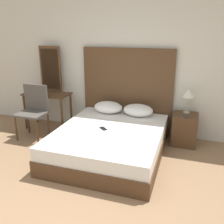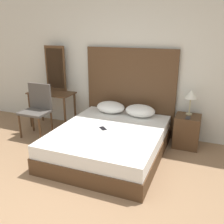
# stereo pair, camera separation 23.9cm
# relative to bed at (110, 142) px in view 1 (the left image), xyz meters

# --- Properties ---
(wall_back) EXTENTS (10.00, 0.06, 2.70)m
(wall_back) POSITION_rel_bed_xyz_m (-0.05, 1.08, 1.13)
(wall_back) COLOR silver
(wall_back) RESTS_ON ground_plane
(bed) EXTENTS (1.64, 1.97, 0.44)m
(bed) POSITION_rel_bed_xyz_m (0.00, 0.00, 0.00)
(bed) COLOR #4C331E
(bed) RESTS_ON ground_plane
(headboard) EXTENTS (1.72, 0.05, 1.62)m
(headboard) POSITION_rel_bed_xyz_m (0.00, 1.01, 0.59)
(headboard) COLOR #4C331E
(headboard) RESTS_ON ground_plane
(pillow_left) EXTENTS (0.53, 0.39, 0.21)m
(pillow_left) POSITION_rel_bed_xyz_m (-0.28, 0.74, 0.33)
(pillow_left) COLOR white
(pillow_left) RESTS_ON bed
(pillow_right) EXTENTS (0.53, 0.39, 0.21)m
(pillow_right) POSITION_rel_bed_xyz_m (0.28, 0.74, 0.33)
(pillow_right) COLOR white
(pillow_right) RESTS_ON bed
(phone_on_bed) EXTENTS (0.16, 0.15, 0.01)m
(phone_on_bed) POSITION_rel_bed_xyz_m (-0.10, -0.03, 0.23)
(phone_on_bed) COLOR black
(phone_on_bed) RESTS_ON bed
(nightstand) EXTENTS (0.41, 0.42, 0.55)m
(nightstand) POSITION_rel_bed_xyz_m (1.11, 0.77, 0.06)
(nightstand) COLOR #4C331E
(nightstand) RESTS_ON ground_plane
(table_lamp) EXTENTS (0.21, 0.21, 0.42)m
(table_lamp) POSITION_rel_bed_xyz_m (1.11, 0.85, 0.67)
(table_lamp) COLOR tan
(table_lamp) RESTS_ON nightstand
(phone_on_nightstand) EXTENTS (0.08, 0.15, 0.01)m
(phone_on_nightstand) POSITION_rel_bed_xyz_m (1.12, 0.67, 0.34)
(phone_on_nightstand) COLOR #232328
(phone_on_nightstand) RESTS_ON nightstand
(vanity_desk) EXTENTS (0.91, 0.46, 0.73)m
(vanity_desk) POSITION_rel_bed_xyz_m (-1.55, 0.70, 0.37)
(vanity_desk) COLOR #4C331E
(vanity_desk) RESTS_ON ground_plane
(vanity_mirror) EXTENTS (0.45, 0.03, 0.90)m
(vanity_mirror) POSITION_rel_bed_xyz_m (-1.55, 0.90, 0.96)
(vanity_mirror) COLOR #4C331E
(vanity_mirror) RESTS_ON vanity_desk
(chair) EXTENTS (0.51, 0.42, 0.98)m
(chair) POSITION_rel_bed_xyz_m (-1.56, 0.24, 0.35)
(chair) COLOR #4C4742
(chair) RESTS_ON ground_plane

